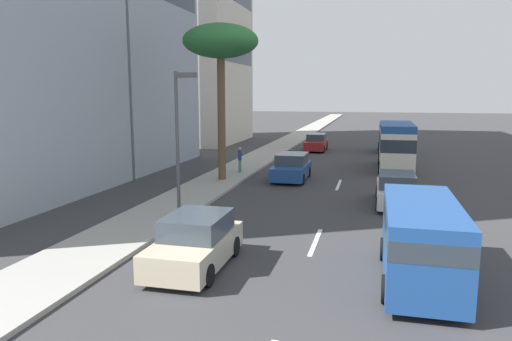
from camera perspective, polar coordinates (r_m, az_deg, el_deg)
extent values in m
plane|color=#38383A|center=(36.23, 10.76, 0.76)|extent=(198.00, 198.00, 0.00)
cube|color=#9E9B93|center=(37.25, -0.09, 1.27)|extent=(162.00, 2.91, 0.15)
cube|color=silver|center=(17.34, 7.07, -8.39)|extent=(3.20, 0.16, 0.01)
cube|color=silver|center=(27.98, 9.78, -1.67)|extent=(3.20, 0.16, 0.01)
cube|color=silver|center=(34.25, 16.27, 2.55)|extent=(6.84, 2.14, 2.48)
cube|color=#1E4C93|center=(34.12, 16.38, 5.01)|extent=(6.84, 2.14, 0.47)
cube|color=#28333D|center=(34.20, 16.31, 3.33)|extent=(6.85, 2.14, 0.83)
cylinder|color=black|center=(36.31, 14.48, 1.31)|extent=(0.84, 0.26, 0.84)
cylinder|color=black|center=(36.39, 17.68, 1.19)|extent=(0.84, 0.26, 0.84)
cylinder|color=black|center=(32.39, 14.53, 0.38)|extent=(0.84, 0.26, 0.84)
cylinder|color=black|center=(32.48, 18.11, 0.24)|extent=(0.84, 0.26, 0.84)
cube|color=#1E478C|center=(29.10, 4.22, -0.03)|extent=(4.25, 1.89, 0.78)
cube|color=#38424C|center=(29.20, 4.30, 1.41)|extent=(2.34, 1.74, 0.64)
cylinder|color=black|center=(27.72, 5.52, -1.02)|extent=(0.64, 0.22, 0.64)
cylinder|color=black|center=(28.02, 2.01, -0.88)|extent=(0.64, 0.22, 0.64)
cylinder|color=black|center=(30.30, 6.25, -0.16)|extent=(0.64, 0.22, 0.64)
cylinder|color=black|center=(30.57, 3.02, -0.03)|extent=(0.64, 0.22, 0.64)
cube|color=#1E478C|center=(14.12, 18.98, -7.74)|extent=(5.37, 1.93, 2.06)
cube|color=#2D3842|center=(14.00, 19.08, -5.96)|extent=(5.38, 1.94, 0.50)
cylinder|color=black|center=(15.86, 14.97, -8.98)|extent=(0.72, 0.24, 0.72)
cylinder|color=black|center=(16.02, 21.64, -9.15)|extent=(0.72, 0.24, 0.72)
cylinder|color=black|center=(12.83, 15.21, -13.42)|extent=(0.72, 0.24, 0.72)
cylinder|color=black|center=(13.03, 23.54, -13.53)|extent=(0.72, 0.24, 0.72)
cube|color=silver|center=(23.52, 16.28, -2.62)|extent=(4.45, 1.75, 0.76)
cube|color=#38424C|center=(23.18, 16.38, -1.07)|extent=(2.45, 1.61, 0.62)
cylinder|color=black|center=(24.90, 14.28, -2.44)|extent=(0.64, 0.22, 0.64)
cylinder|color=black|center=(24.97, 17.98, -2.58)|extent=(0.64, 0.22, 0.64)
cylinder|color=black|center=(22.20, 14.31, -3.85)|extent=(0.64, 0.22, 0.64)
cylinder|color=black|center=(22.28, 18.46, -3.99)|extent=(0.64, 0.22, 0.64)
cube|color=#A51E1E|center=(44.14, 7.16, 3.06)|extent=(4.43, 1.73, 0.75)
cube|color=#38424C|center=(44.29, 7.21, 3.97)|extent=(2.44, 1.59, 0.62)
cylinder|color=black|center=(42.72, 7.99, 2.53)|extent=(0.64, 0.22, 0.64)
cylinder|color=black|center=(42.91, 5.88, 2.60)|extent=(0.64, 0.22, 0.64)
cylinder|color=black|center=(45.44, 8.35, 2.92)|extent=(0.64, 0.22, 0.64)
cylinder|color=black|center=(45.62, 6.36, 2.98)|extent=(0.64, 0.22, 0.64)
cube|color=#1E478C|center=(44.42, 15.68, 3.91)|extent=(4.63, 1.96, 2.36)
cube|color=#2D3842|center=(44.38, 15.71, 4.57)|extent=(4.64, 1.97, 0.57)
cylinder|color=black|center=(45.88, 14.41, 2.84)|extent=(0.72, 0.24, 0.72)
cylinder|color=black|center=(45.94, 16.74, 2.74)|extent=(0.72, 0.24, 0.72)
cylinder|color=black|center=(43.12, 14.43, 2.44)|extent=(0.72, 0.24, 0.72)
cylinder|color=black|center=(43.18, 16.91, 2.35)|extent=(0.72, 0.24, 0.72)
cube|color=beige|center=(14.76, -7.27, -9.26)|extent=(4.14, 1.86, 0.78)
cube|color=#38424C|center=(14.74, -7.04, -6.39)|extent=(2.28, 1.71, 0.64)
cylinder|color=black|center=(13.43, -5.79, -12.26)|extent=(0.64, 0.22, 0.64)
cylinder|color=black|center=(14.07, -12.48, -11.43)|extent=(0.64, 0.22, 0.64)
cylinder|color=black|center=(15.73, -2.61, -8.98)|extent=(0.64, 0.22, 0.64)
cylinder|color=black|center=(16.27, -8.45, -8.44)|extent=(0.64, 0.22, 0.64)
cylinder|color=#4C8C66|center=(30.98, -1.97, 0.51)|extent=(0.14, 0.14, 0.78)
cylinder|color=#4C8C66|center=(31.13, -1.89, 0.55)|extent=(0.14, 0.14, 0.78)
cube|color=navy|center=(30.95, -1.94, 1.81)|extent=(0.36, 0.29, 0.62)
sphere|color=tan|center=(30.90, -1.94, 2.58)|extent=(0.21, 0.21, 0.21)
cylinder|color=brown|center=(28.24, -4.12, 6.34)|extent=(0.45, 0.45, 7.34)
ellipsoid|color=#2D7238|center=(28.36, -4.22, 15.09)|extent=(4.32, 4.32, 1.94)
cylinder|color=#4C4C51|center=(20.03, -9.31, 3.03)|extent=(0.14, 0.14, 5.92)
cube|color=#4C4C51|center=(19.75, -8.30, 11.14)|extent=(0.24, 0.90, 0.20)
cube|color=#2D3847|center=(50.92, -2.29, 13.53)|extent=(11.90, 0.08, 1.68)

